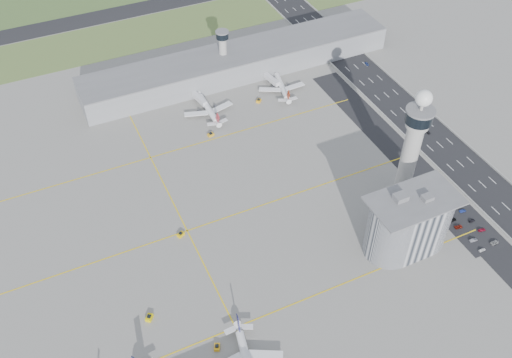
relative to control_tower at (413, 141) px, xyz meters
name	(u,v)px	position (x,y,z in m)	size (l,w,h in m)	color
ground	(287,247)	(-72.00, -8.00, -35.04)	(1000.00, 1000.00, 0.00)	gray
grass_strip_0	(121,38)	(-92.00, 217.00, -35.00)	(480.00, 50.00, 0.08)	#526C33
runway	(108,15)	(-92.00, 254.00, -34.98)	(480.00, 22.00, 0.10)	black
highway	(475,177)	(43.00, -8.00, -34.99)	(28.00, 500.00, 0.10)	black
barrier_left	(454,184)	(29.00, -8.00, -34.44)	(0.60, 500.00, 1.20)	#9E9E99
barrier_right	(495,169)	(57.00, -8.00, -34.44)	(0.60, 500.00, 1.20)	#9E9E99
landside_road	(450,203)	(18.00, -18.00, -35.00)	(18.00, 260.00, 0.08)	black
parking_lot	(462,220)	(16.00, -30.00, -34.99)	(20.00, 44.00, 0.10)	black
taxiway_line_h_0	(235,328)	(-112.00, -38.00, -35.04)	(260.00, 0.60, 0.01)	yellow
taxiway_line_h_1	(187,231)	(-112.00, 22.00, -35.04)	(260.00, 0.60, 0.01)	yellow
taxiway_line_h_2	(151,158)	(-112.00, 82.00, -35.04)	(260.00, 0.60, 0.01)	yellow
taxiway_line_v	(187,231)	(-112.00, 22.00, -35.04)	(0.60, 260.00, 0.01)	yellow
control_tower	(413,141)	(0.00, 0.00, 0.00)	(14.00, 14.00, 64.50)	#ADAAA5
secondary_tower	(223,49)	(-42.00, 142.00, -16.24)	(8.60, 8.60, 31.90)	#ADAAA5
admin_building	(409,223)	(-20.01, -30.00, -19.74)	(42.00, 24.00, 33.50)	#B2B2B7
terminal_pier	(239,62)	(-32.00, 140.00, -27.14)	(210.00, 32.00, 15.80)	gray
airplane_far_a	(208,105)	(-66.92, 107.28, -29.84)	(37.13, 31.56, 10.40)	white
airplane_far_b	(282,83)	(-15.32, 109.49, -30.02)	(35.89, 30.51, 10.05)	white
jet_bridge_far_0	(194,95)	(-70.00, 124.00, -32.19)	(14.00, 3.00, 5.70)	silver
jet_bridge_far_1	(265,76)	(-20.00, 124.00, -32.19)	(14.00, 3.00, 5.70)	silver
tug_1	(217,347)	(-122.74, -43.60, -34.08)	(2.28, 3.31, 1.93)	#ECA411
tug_2	(149,317)	(-143.91, -18.27, -33.98)	(2.50, 3.64, 2.12)	#EFD100
tug_3	(181,234)	(-115.84, 20.41, -34.05)	(2.33, 3.40, 1.97)	#E6B706
tug_4	(211,134)	(-74.04, 85.55, -34.00)	(2.46, 3.58, 2.08)	gold
tug_5	(259,100)	(-34.21, 103.90, -34.04)	(2.36, 3.44, 2.00)	#F0A614
car_lot_0	(482,250)	(11.80, -49.59, -34.44)	(1.42, 3.53, 1.20)	white
car_lot_1	(473,240)	(12.09, -43.07, -34.40)	(1.37, 3.91, 1.29)	gray
car_lot_2	(459,227)	(11.18, -33.12, -34.46)	(1.92, 4.16, 1.16)	maroon
car_lot_3	(453,220)	(11.50, -28.15, -34.44)	(1.69, 4.16, 1.21)	black
car_lot_4	(441,209)	(11.08, -19.46, -34.38)	(1.55, 3.86, 1.31)	navy
car_lot_5	(431,198)	(11.05, -11.28, -34.49)	(1.17, 3.34, 1.10)	#BDBDBD
car_lot_6	(495,242)	(20.49, -48.57, -34.39)	(2.16, 4.69, 1.30)	#969696
car_lot_7	(482,230)	(20.32, -39.59, -34.47)	(1.61, 3.96, 1.15)	maroon
car_lot_8	(472,221)	(19.86, -32.68, -34.46)	(1.38, 3.43, 1.17)	black
car_lot_9	(463,211)	(20.17, -25.43, -34.46)	(1.24, 3.54, 1.17)	navy
car_lot_10	(454,201)	(20.48, -17.89, -34.41)	(2.08, 4.51, 1.25)	#BBB9C1
car_lot_11	(446,194)	(20.05, -11.99, -34.42)	(1.73, 4.26, 1.24)	#888EA1
car_hw_1	(428,132)	(43.21, 33.80, -34.41)	(1.34, 3.84, 1.26)	black
car_hw_2	(367,64)	(50.95, 111.24, -34.46)	(1.92, 4.16, 1.16)	navy
car_hw_4	(302,27)	(35.03, 174.33, -34.50)	(1.28, 3.18, 1.08)	#8E91A1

